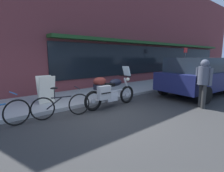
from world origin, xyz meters
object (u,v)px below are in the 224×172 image
object	(u,v)px
parked_minivan	(201,75)
pedestrian_walking	(204,78)
touring_motorcycle	(109,90)
parking_sign_pole	(185,61)
parked_bicycle	(62,105)
sandwich_board_sign	(46,90)

from	to	relation	value
parked_minivan	pedestrian_walking	bearing A→B (deg)	-155.20
touring_motorcycle	parking_sign_pole	size ratio (longest dim) A/B	0.98
parked_bicycle	sandwich_board_sign	distance (m)	1.48
parked_minivan	parking_sign_pole	size ratio (longest dim) A/B	2.04
touring_motorcycle	parking_sign_pole	bearing A→B (deg)	10.35
sandwich_board_sign	parked_bicycle	bearing A→B (deg)	-93.46
touring_motorcycle	parked_bicycle	distance (m)	1.73
parked_bicycle	parking_sign_pole	size ratio (longest dim) A/B	0.74
pedestrian_walking	parked_minivan	bearing A→B (deg)	24.80
parking_sign_pole	sandwich_board_sign	bearing A→B (deg)	179.29
sandwich_board_sign	parking_sign_pole	distance (m)	9.56
parked_bicycle	parking_sign_pole	bearing A→B (deg)	7.90
parked_minivan	sandwich_board_sign	distance (m)	6.77
parked_bicycle	parking_sign_pole	xyz separation A→B (m)	(9.61, 1.33, 1.11)
parked_bicycle	touring_motorcycle	bearing A→B (deg)	-3.65
parked_bicycle	sandwich_board_sign	bearing A→B (deg)	86.54
sandwich_board_sign	parking_sign_pole	bearing A→B (deg)	-0.71
parked_minivan	pedestrian_walking	size ratio (longest dim) A/B	2.76
touring_motorcycle	pedestrian_walking	xyz separation A→B (m)	(2.45, -2.11, 0.44)
touring_motorcycle	pedestrian_walking	size ratio (longest dim) A/B	1.32
pedestrian_walking	parking_sign_pole	xyz separation A→B (m)	(5.44, 3.56, 0.42)
parking_sign_pole	touring_motorcycle	bearing A→B (deg)	-169.65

